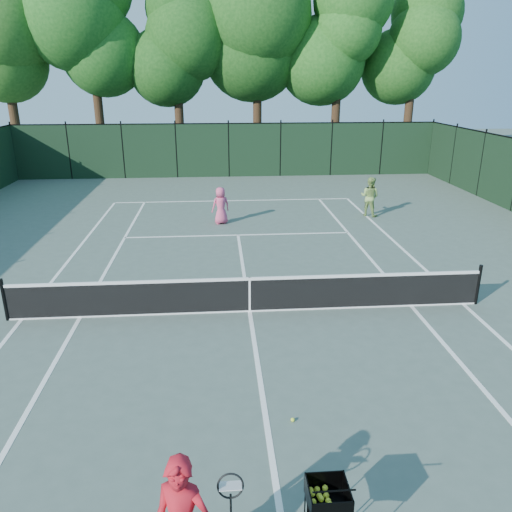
{
  "coord_description": "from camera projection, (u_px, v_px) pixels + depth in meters",
  "views": [
    {
      "loc": [
        -0.72,
        -11.15,
        5.46
      ],
      "look_at": [
        0.24,
        1.0,
        1.1
      ],
      "focal_mm": 35.0,
      "sensor_mm": 36.0,
      "label": 1
    }
  ],
  "objects": [
    {
      "name": "ground",
      "position": [
        250.0,
        312.0,
        12.35
      ],
      "size": [
        90.0,
        90.0,
        0.0
      ],
      "primitive_type": "plane",
      "color": "#4B5B51",
      "rests_on": "ground"
    },
    {
      "name": "sideline_doubles_left",
      "position": [
        22.0,
        319.0,
        11.95
      ],
      "size": [
        0.1,
        23.77,
        0.01
      ],
      "primitive_type": "cube",
      "color": "white",
      "rests_on": "ground"
    },
    {
      "name": "sideline_doubles_right",
      "position": [
        463.0,
        304.0,
        12.76
      ],
      "size": [
        0.1,
        23.77,
        0.01
      ],
      "primitive_type": "cube",
      "color": "white",
      "rests_on": "ground"
    },
    {
      "name": "sideline_singles_left",
      "position": [
        80.0,
        317.0,
        12.05
      ],
      "size": [
        0.1,
        23.77,
        0.01
      ],
      "primitive_type": "cube",
      "color": "white",
      "rests_on": "ground"
    },
    {
      "name": "sideline_singles_right",
      "position": [
        411.0,
        306.0,
        12.66
      ],
      "size": [
        0.1,
        23.77,
        0.01
      ],
      "primitive_type": "cube",
      "color": "white",
      "rests_on": "ground"
    },
    {
      "name": "baseline_far",
      "position": [
        233.0,
        201.0,
        23.51
      ],
      "size": [
        10.97,
        0.1,
        0.01
      ],
      "primitive_type": "cube",
      "color": "white",
      "rests_on": "ground"
    },
    {
      "name": "service_line_far",
      "position": [
        238.0,
        235.0,
        18.36
      ],
      "size": [
        8.23,
        0.1,
        0.01
      ],
      "primitive_type": "cube",
      "color": "white",
      "rests_on": "ground"
    },
    {
      "name": "center_service_line",
      "position": [
        250.0,
        311.0,
        12.35
      ],
      "size": [
        0.1,
        12.8,
        0.01
      ],
      "primitive_type": "cube",
      "color": "white",
      "rests_on": "ground"
    },
    {
      "name": "tennis_net",
      "position": [
        250.0,
        294.0,
        12.19
      ],
      "size": [
        11.69,
        0.09,
        1.06
      ],
      "color": "black",
      "rests_on": "ground"
    },
    {
      "name": "fence_far",
      "position": [
        229.0,
        151.0,
        28.74
      ],
      "size": [
        24.0,
        0.05,
        3.0
      ],
      "primitive_type": "cube",
      "color": "black",
      "rests_on": "ground"
    },
    {
      "name": "tree_0",
      "position": [
        0.0,
        28.0,
        28.82
      ],
      "size": [
        6.4,
        6.4,
        13.14
      ],
      "color": "black",
      "rests_on": "ground"
    },
    {
      "name": "tree_1",
      "position": [
        90.0,
        20.0,
        29.48
      ],
      "size": [
        6.8,
        6.8,
        13.98
      ],
      "color": "black",
      "rests_on": "ground"
    },
    {
      "name": "tree_2",
      "position": [
        175.0,
        38.0,
        29.99
      ],
      "size": [
        6.0,
        6.0,
        12.4
      ],
      "color": "black",
      "rests_on": "ground"
    },
    {
      "name": "tree_3",
      "position": [
        257.0,
        16.0,
        30.4
      ],
      "size": [
        7.0,
        7.0,
        14.45
      ],
      "color": "black",
      "rests_on": "ground"
    },
    {
      "name": "tree_4",
      "position": [
        340.0,
        31.0,
        30.4
      ],
      "size": [
        6.2,
        6.2,
        12.97
      ],
      "color": "black",
      "rests_on": "ground"
    },
    {
      "name": "tree_5",
      "position": [
        416.0,
        40.0,
        31.39
      ],
      "size": [
        5.8,
        5.8,
        12.23
      ],
      "color": "black",
      "rests_on": "ground"
    },
    {
      "name": "player_pink",
      "position": [
        221.0,
        206.0,
        19.59
      ],
      "size": [
        0.83,
        0.68,
        1.46
      ],
      "rotation": [
        0.0,
        0.0,
        3.5
      ],
      "color": "#D94C76",
      "rests_on": "ground"
    },
    {
      "name": "player_green",
      "position": [
        370.0,
        197.0,
        20.69
      ],
      "size": [
        1.0,
        0.98,
        1.63
      ],
      "rotation": [
        0.0,
        0.0,
        2.47
      ],
      "color": "#81A552",
      "rests_on": "ground"
    },
    {
      "name": "ball_hopper",
      "position": [
        328.0,
        497.0,
        5.89
      ],
      "size": [
        0.57,
        0.57,
        0.94
      ],
      "rotation": [
        0.0,
        0.0,
        -0.17
      ],
      "color": "black",
      "rests_on": "ground"
    },
    {
      "name": "loose_ball_midcourt",
      "position": [
        293.0,
        420.0,
        8.39
      ],
      "size": [
        0.07,
        0.07,
        0.07
      ],
      "primitive_type": "sphere",
      "color": "#D0EF30",
      "rests_on": "ground"
    }
  ]
}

